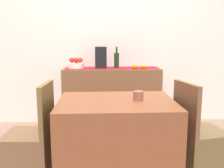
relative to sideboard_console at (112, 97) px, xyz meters
name	(u,v)px	position (x,y,z in m)	size (l,w,h in m)	color
ground_plane	(112,153)	(-0.04, -0.92, -0.44)	(6.40, 6.40, 0.02)	#805F50
room_wall_rear	(108,34)	(-0.04, 0.26, 0.92)	(6.40, 0.06, 2.70)	silver
sideboard_console	(112,97)	(0.00, 0.00, 0.00)	(1.39, 0.42, 0.86)	brown
table_runner	(112,68)	(0.00, 0.00, 0.43)	(1.30, 0.32, 0.01)	maroon
fruit_bowl	(76,65)	(-0.51, 0.00, 0.47)	(0.23, 0.23, 0.08)	silver
apple_right	(76,60)	(-0.50, -0.05, 0.55)	(0.07, 0.07, 0.07)	red
apple_upper	(72,60)	(-0.57, 0.00, 0.55)	(0.07, 0.07, 0.07)	red
apple_rear	(76,60)	(-0.51, 0.07, 0.54)	(0.07, 0.07, 0.07)	red
apple_center	(80,60)	(-0.45, 0.01, 0.55)	(0.07, 0.07, 0.07)	red
wine_bottle	(117,60)	(0.07, 0.00, 0.55)	(0.07, 0.07, 0.31)	#173216
coffee_maker	(101,58)	(-0.15, 0.00, 0.58)	(0.16, 0.18, 0.31)	black
orange_loose_far	(144,66)	(0.45, -0.10, 0.46)	(0.07, 0.07, 0.07)	orange
orange_loose_mid	(135,67)	(0.32, -0.12, 0.46)	(0.07, 0.07, 0.07)	orange
dining_table	(116,140)	(-0.03, -1.47, -0.06)	(1.03, 0.79, 0.74)	brown
coffee_cup	(138,96)	(0.17, -1.47, 0.35)	(0.09, 0.09, 0.08)	brown
chair_near_window	(30,153)	(-0.80, -1.47, -0.16)	(0.42, 0.42, 0.90)	brown
chair_by_corner	(200,149)	(0.75, -1.47, -0.16)	(0.47, 0.47, 0.90)	brown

